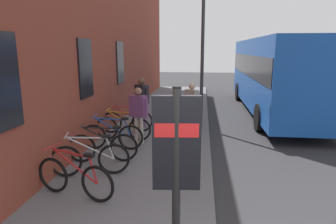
{
  "coord_description": "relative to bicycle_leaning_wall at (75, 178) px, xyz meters",
  "views": [
    {
      "loc": [
        -2.41,
        0.28,
        2.92
      ],
      "look_at": [
        4.93,
        1.13,
        1.35
      ],
      "focal_mm": 31.78,
      "sensor_mm": 36.0,
      "label": 1
    }
  ],
  "objects": [
    {
      "name": "bicycle_under_window",
      "position": [
        1.84,
        0.07,
        0.0
      ],
      "size": [
        0.5,
        1.75,
        0.97
      ],
      "color": "black",
      "rests_on": "sidewalk_pavement"
    },
    {
      "name": "city_bus",
      "position": [
        9.04,
        -5.65,
        1.41
      ],
      "size": [
        10.5,
        2.66,
        3.35
      ],
      "color": "#1951B2",
      "rests_on": "ground"
    },
    {
      "name": "station_facade",
      "position": [
        6.36,
        1.14,
        3.46
      ],
      "size": [
        22.0,
        0.65,
        7.94
      ],
      "color": "brown",
      "rests_on": "ground"
    },
    {
      "name": "bicycle_leaning_wall",
      "position": [
        0.0,
        0.0,
        0.0
      ],
      "size": [
        0.64,
        1.72,
        0.97
      ],
      "color": "black",
      "rests_on": "sidewalk_pavement"
    },
    {
      "name": "bicycle_far_end",
      "position": [
        1.01,
        0.07,
        0.0
      ],
      "size": [
        0.62,
        1.73,
        0.97
      ],
      "color": "black",
      "rests_on": "sidewalk_pavement"
    },
    {
      "name": "pedestrian_crossing_street",
      "position": [
        5.37,
        -0.22,
        0.71
      ],
      "size": [
        0.54,
        0.56,
        1.8
      ],
      "color": "#723F72",
      "rests_on": "sidewalk_pavement"
    },
    {
      "name": "bicycle_end_of_row",
      "position": [
        4.59,
        0.14,
        0.0
      ],
      "size": [
        0.62,
        1.72,
        0.97
      ],
      "color": "black",
      "rests_on": "sidewalk_pavement"
    },
    {
      "name": "pedestrian_by_facade",
      "position": [
        3.44,
        -0.51,
        0.65
      ],
      "size": [
        0.39,
        0.61,
        1.7
      ],
      "color": "#B2A599",
      "rests_on": "sidewalk_pavement"
    },
    {
      "name": "sidewalk_pavement",
      "position": [
        5.37,
        -0.9,
        -0.45
      ],
      "size": [
        24.0,
        3.5,
        0.12
      ],
      "primitive_type": "cube",
      "color": "slate",
      "rests_on": "ground"
    },
    {
      "name": "bicycle_beside_lamp",
      "position": [
        2.79,
        0.11,
        0.0
      ],
      "size": [
        0.48,
        1.77,
        0.97
      ],
      "color": "black",
      "rests_on": "sidewalk_pavement"
    },
    {
      "name": "bicycle_nearest_sign",
      "position": [
        3.69,
        0.03,
        0.0
      ],
      "size": [
        0.48,
        1.77,
        0.97
      ],
      "color": "black",
      "rests_on": "sidewalk_pavement"
    },
    {
      "name": "pedestrian_near_bus",
      "position": [
        5.23,
        -2.03,
        0.61
      ],
      "size": [
        0.48,
        0.51,
        1.64
      ],
      "color": "#334C8C",
      "rests_on": "sidewalk_pavement"
    },
    {
      "name": "street_lamp",
      "position": [
        5.8,
        -2.35,
        2.65
      ],
      "size": [
        0.28,
        0.28,
        5.13
      ],
      "color": "#333338",
      "rests_on": "sidewalk_pavement"
    },
    {
      "name": "ground",
      "position": [
        3.37,
        -3.65,
        -0.51
      ],
      "size": [
        60.0,
        60.0,
        0.0
      ],
      "primitive_type": "plane",
      "color": "#2D2D30"
    },
    {
      "name": "transit_info_sign",
      "position": [
        -1.84,
        -2.1,
        1.21
      ],
      "size": [
        0.14,
        0.56,
        2.4
      ],
      "color": "black",
      "rests_on": "sidewalk_pavement"
    }
  ]
}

